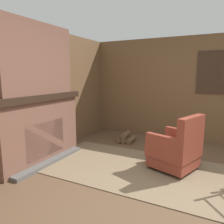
# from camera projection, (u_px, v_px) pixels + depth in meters

# --- Properties ---
(ground_plane) EXTENTS (14.00, 14.00, 0.00)m
(ground_plane) POSITION_uv_depth(u_px,v_px,m) (173.00, 192.00, 2.90)
(ground_plane) COLOR brown
(wood_panel_wall_left) EXTENTS (0.06, 5.73, 2.41)m
(wood_panel_wall_left) POSITION_uv_depth(u_px,v_px,m) (27.00, 94.00, 3.85)
(wood_panel_wall_left) COLOR brown
(wood_panel_wall_left) RESTS_ON ground
(wood_panel_wall_back) EXTENTS (5.73, 0.09, 2.41)m
(wood_panel_wall_back) POSITION_uv_depth(u_px,v_px,m) (199.00, 89.00, 4.97)
(wood_panel_wall_back) COLOR brown
(wood_panel_wall_back) RESTS_ON ground
(fireplace_hearth) EXTENTS (0.58, 1.83, 1.21)m
(fireplace_hearth) POSITION_uv_depth(u_px,v_px,m) (38.00, 128.00, 3.85)
(fireplace_hearth) COLOR brown
(fireplace_hearth) RESTS_ON ground
(chimney_breast) EXTENTS (0.33, 1.53, 1.18)m
(chimney_breast) POSITION_uv_depth(u_px,v_px,m) (34.00, 59.00, 3.66)
(chimney_breast) COLOR brown
(chimney_breast) RESTS_ON fireplace_hearth
(area_rug) EXTENTS (3.71, 1.69, 0.01)m
(area_rug) POSITION_uv_depth(u_px,v_px,m) (151.00, 172.00, 3.48)
(area_rug) COLOR #7A664C
(area_rug) RESTS_ON ground
(armchair) EXTENTS (0.85, 0.84, 0.92)m
(armchair) POSITION_uv_depth(u_px,v_px,m) (176.00, 150.00, 3.51)
(armchair) COLOR brown
(armchair) RESTS_ON ground
(firewood_stack) EXTENTS (0.41, 0.38, 0.24)m
(firewood_stack) POSITION_uv_depth(u_px,v_px,m) (126.00, 138.00, 5.04)
(firewood_stack) COLOR brown
(firewood_stack) RESTS_ON ground
(oil_lamp_vase) EXTENTS (0.10, 0.10, 0.29)m
(oil_lamp_vase) POSITION_uv_depth(u_px,v_px,m) (0.00, 91.00, 3.19)
(oil_lamp_vase) COLOR #47708E
(oil_lamp_vase) RESTS_ON fireplace_hearth
(storage_case) EXTENTS (0.16, 0.21, 0.11)m
(storage_case) POSITION_uv_depth(u_px,v_px,m) (57.00, 89.00, 4.28)
(storage_case) COLOR black
(storage_case) RESTS_ON fireplace_hearth
(decorative_plate_on_mantel) EXTENTS (0.07, 0.28, 0.28)m
(decorative_plate_on_mantel) POSITION_uv_depth(u_px,v_px,m) (33.00, 86.00, 3.76)
(decorative_plate_on_mantel) COLOR gold
(decorative_plate_on_mantel) RESTS_ON fireplace_hearth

